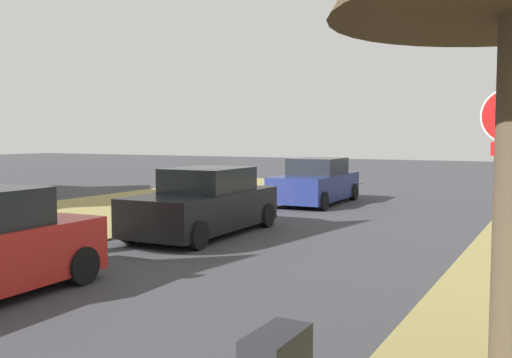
{
  "coord_description": "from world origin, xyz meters",
  "views": [
    {
      "loc": [
        5.3,
        2.48,
        2.31
      ],
      "look_at": [
        0.72,
        10.91,
        1.6
      ],
      "focal_mm": 40.03,
      "sensor_mm": 36.0,
      "label": 1
    }
  ],
  "objects": [
    {
      "name": "parked_sedan_navy",
      "position": [
        -2.29,
        20.8,
        0.72
      ],
      "size": [
        2.08,
        4.46,
        1.57
      ],
      "color": "navy",
      "rests_on": "ground"
    },
    {
      "name": "stop_sign_far",
      "position": [
        4.58,
        11.35,
        2.19
      ],
      "size": [
        0.81,
        0.33,
        2.97
      ],
      "color": "#9EA0A5",
      "rests_on": "grass_verge_right"
    },
    {
      "name": "parked_sedan_black",
      "position": [
        -2.21,
        13.73,
        0.72
      ],
      "size": [
        2.08,
        4.46,
        1.57
      ],
      "color": "black",
      "rests_on": "ground"
    }
  ]
}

